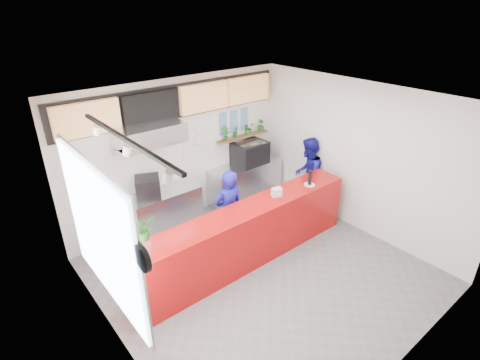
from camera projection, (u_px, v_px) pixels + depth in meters
floor at (261, 272)px, 6.56m from camera, size 5.00×5.00×0.00m
ceiling at (266, 103)px, 5.25m from camera, size 5.00×5.00×0.00m
wall_back at (180, 152)px, 7.64m from camera, size 5.00×0.00×5.00m
wall_left at (110, 260)px, 4.47m from camera, size 0.00×5.00×5.00m
wall_right at (357, 158)px, 7.34m from camera, size 0.00×5.00×5.00m
service_counter at (246, 236)px, 6.60m from camera, size 4.50×0.60×1.10m
cream_band at (176, 98)px, 7.15m from camera, size 5.00×0.02×0.80m
prep_bench at (157, 215)px, 7.43m from camera, size 1.80×0.60×0.90m
panini_oven at (148, 187)px, 7.07m from camera, size 0.59×0.59×0.40m
extraction_hood at (149, 134)px, 6.65m from camera, size 1.20×0.70×0.35m
hood_lip at (150, 144)px, 6.74m from camera, size 1.20×0.69×0.31m
right_bench at (245, 182)px, 8.75m from camera, size 1.80×0.60×0.90m
espresso_machine at (250, 153)px, 8.52m from camera, size 0.78×0.57×0.49m
espresso_tray at (250, 143)px, 8.42m from camera, size 0.68×0.53×0.06m
herb_shelf at (243, 136)px, 8.49m from camera, size 1.40×0.18×0.04m
menu_board_far_left at (87, 119)px, 6.09m from camera, size 1.10×0.10×0.55m
menu_board_mid_left at (151, 107)px, 6.76m from camera, size 1.10×0.10×0.55m
menu_board_mid_right at (204, 97)px, 7.42m from camera, size 1.10×0.10×0.55m
menu_board_far_right at (248, 89)px, 8.09m from camera, size 1.10×0.10×0.55m
soffit at (177, 101)px, 7.15m from camera, size 4.80×0.04×0.65m
window_pane at (100, 235)px, 4.61m from camera, size 0.04×2.20×1.90m
window_frame at (102, 234)px, 4.62m from camera, size 0.03×2.30×2.00m
wall_clock_rim at (142, 258)px, 3.63m from camera, size 0.05×0.30×0.30m
wall_clock_face at (145, 257)px, 3.65m from camera, size 0.02×0.26×0.26m
track_rail at (126, 139)px, 4.07m from camera, size 0.05×2.40×0.04m
dec_plate_a at (186, 139)px, 7.59m from camera, size 0.24×0.03×0.24m
dec_plate_b at (199, 140)px, 7.81m from camera, size 0.24×0.03×0.24m
dec_plate_c at (187, 153)px, 7.72m from camera, size 0.24×0.03×0.24m
dec_plate_d at (200, 128)px, 7.73m from camera, size 0.24×0.03×0.24m
photo_frame_a at (223, 118)px, 8.04m from camera, size 0.20×0.02×0.25m
photo_frame_b at (234, 116)px, 8.21m from camera, size 0.20×0.02×0.25m
photo_frame_c at (244, 113)px, 8.38m from camera, size 0.20×0.02×0.25m
photo_frame_d at (223, 129)px, 8.14m from camera, size 0.20×0.02×0.25m
photo_frame_e at (234, 127)px, 8.32m from camera, size 0.20×0.02×0.25m
photo_frame_f at (244, 124)px, 8.49m from camera, size 0.20×0.02×0.25m
staff_center at (228, 211)px, 6.84m from camera, size 0.63×0.45×1.62m
staff_right at (307, 174)px, 8.26m from camera, size 0.99×0.90×1.65m
herb_a at (225, 133)px, 8.11m from camera, size 0.21×0.18×0.33m
herb_b at (236, 132)px, 8.30m from camera, size 0.17×0.15×0.26m
herb_c at (248, 128)px, 8.51m from camera, size 0.28×0.25×0.28m
herb_d at (261, 125)px, 8.73m from camera, size 0.15×0.14×0.27m
glass_vase at (145, 246)px, 5.23m from camera, size 0.17×0.17×0.21m
basil_vase at (143, 228)px, 5.10m from camera, size 0.37×0.34×0.36m
napkin_holder at (277, 192)px, 6.73m from camera, size 0.20×0.16×0.16m
white_plate at (309, 185)px, 7.16m from camera, size 0.27×0.27×0.02m
pepper_mill at (310, 177)px, 7.09m from camera, size 0.08×0.08×0.29m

